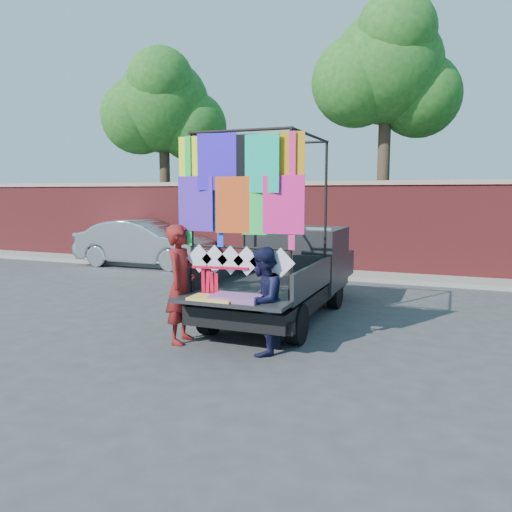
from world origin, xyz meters
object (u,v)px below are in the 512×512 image
at_px(woman, 181,284).
at_px(man, 263,301).
at_px(pickup_truck, 291,270).
at_px(sedan, 145,243).

distance_m(woman, man, 1.36).
bearing_deg(pickup_truck, woman, -110.19).
bearing_deg(pickup_truck, sedan, 146.39).
height_order(sedan, woman, woman).
height_order(sedan, man, man).
bearing_deg(woman, sedan, 30.52).
relative_size(pickup_truck, sedan, 1.15).
bearing_deg(sedan, man, -136.79).
distance_m(pickup_truck, man, 2.63).
distance_m(sedan, woman, 8.30).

